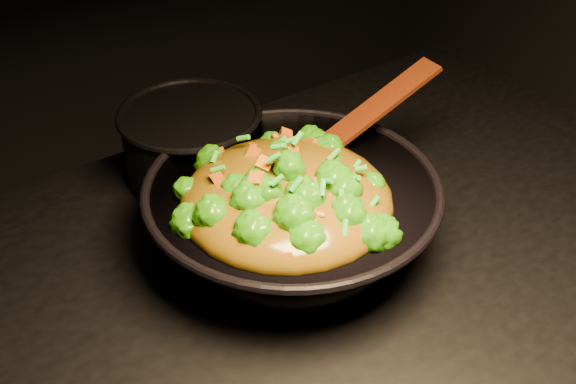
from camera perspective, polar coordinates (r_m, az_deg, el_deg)
wok at (r=0.98m, az=0.33°, el=-2.11°), size 0.47×0.47×0.11m
stir_fry at (r=0.89m, az=-0.11°, el=1.48°), size 0.33×0.33×0.09m
spatula at (r=1.02m, az=6.10°, el=6.00°), size 0.24×0.05×0.10m
back_pot at (r=1.13m, az=-7.58°, el=3.78°), size 0.28×0.28×0.12m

